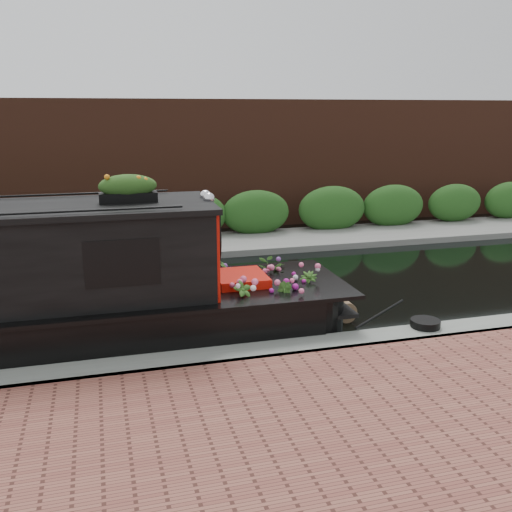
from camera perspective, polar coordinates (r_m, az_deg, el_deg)
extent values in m
plane|color=black|center=(11.64, -3.06, -4.01)|extent=(80.00, 80.00, 0.00)
cube|color=slate|center=(8.67, 1.79, -10.67)|extent=(40.00, 0.60, 0.50)
cube|color=slate|center=(15.61, -6.43, 0.71)|extent=(40.00, 2.40, 0.34)
cube|color=#23501A|center=(16.48, -6.94, 1.42)|extent=(40.00, 1.10, 2.80)
cube|color=#4D271A|center=(18.51, -7.94, 2.82)|extent=(40.00, 1.00, 8.00)
cube|color=red|center=(9.33, -4.87, 0.87)|extent=(0.08, 1.84, 1.42)
cube|color=black|center=(8.26, -13.22, -0.69)|extent=(0.95, 0.04, 0.58)
cube|color=red|center=(9.64, -1.58, -3.33)|extent=(0.85, 0.95, 0.53)
sphere|color=silver|center=(9.03, -4.74, 5.76)|extent=(0.19, 0.19, 0.19)
sphere|color=silver|center=(9.31, -5.08, 6.02)|extent=(0.19, 0.19, 0.19)
cube|color=black|center=(9.02, -12.64, 5.74)|extent=(0.88, 0.27, 0.15)
ellipsoid|color=orange|center=(9.00, -12.71, 7.00)|extent=(0.96, 0.29, 0.25)
imported|color=#2D551C|center=(8.97, -1.31, -4.43)|extent=(0.38, 0.32, 0.61)
imported|color=#2D551C|center=(9.12, 2.77, -4.34)|extent=(0.29, 0.34, 0.54)
imported|color=#2D551C|center=(10.40, 1.73, -1.85)|extent=(0.54, 0.48, 0.58)
imported|color=#2D551C|center=(9.74, 5.21, -3.16)|extent=(0.42, 0.42, 0.54)
imported|color=#2D551C|center=(10.31, -3.22, -1.92)|extent=(0.29, 0.36, 0.61)
cylinder|color=brown|center=(10.42, 8.65, -5.32)|extent=(0.37, 0.43, 0.37)
cylinder|color=black|center=(9.72, 16.58, -6.47)|extent=(0.48, 0.48, 0.12)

